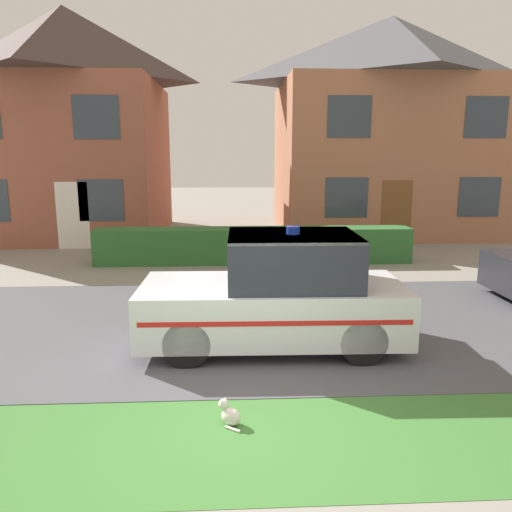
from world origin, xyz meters
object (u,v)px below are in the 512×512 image
at_px(police_car, 278,295).
at_px(cat, 229,415).
at_px(house_right, 388,125).
at_px(house_left, 69,122).

xyz_separation_m(police_car, cat, (-0.75, -2.30, -0.70)).
height_order(police_car, cat, police_car).
bearing_deg(police_car, house_right, -112.79).
xyz_separation_m(police_car, house_right, (5.27, 11.91, 3.20)).
relative_size(cat, house_left, 0.04).
height_order(house_left, house_right, house_left).
bearing_deg(house_right, cat, -112.96).
distance_m(police_car, house_right, 13.41).
bearing_deg(house_right, house_left, -178.42).
distance_m(police_car, cat, 2.52).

